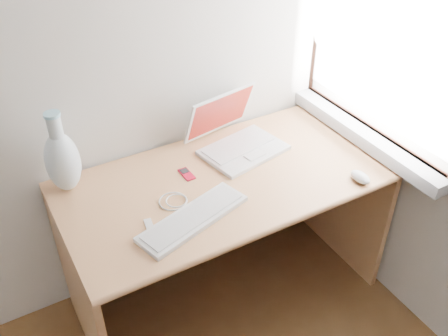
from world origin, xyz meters
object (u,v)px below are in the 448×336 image
desk (218,204)px  laptop (238,136)px  vase (62,160)px  external_keyboard (193,218)px

desk → laptop: bearing=29.3°
vase → external_keyboard: bearing=-50.4°
laptop → external_keyboard: size_ratio=0.83×
desk → vase: 0.72m
desk → laptop: laptop is taller
desk → vase: vase is taller
laptop → desk: bearing=-161.3°
desk → external_keyboard: (-0.25, -0.26, 0.23)m
laptop → vase: vase is taller
external_keyboard → vase: bearing=113.6°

